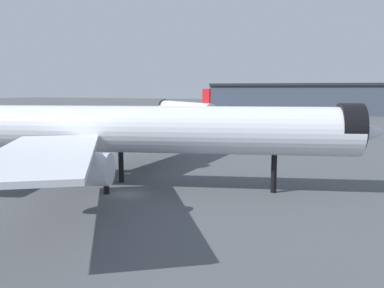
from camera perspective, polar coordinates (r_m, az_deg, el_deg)
ground at (r=48.92m, az=-9.35°, el=-7.06°), size 900.00×900.00×0.00m
airliner_near_gate at (r=50.33m, az=-8.75°, el=1.96°), size 60.30×53.87×16.84m
airliner_far_taxiway at (r=150.59m, az=-1.05°, el=5.20°), size 40.58×38.14×12.66m
terminal_building at (r=214.26m, az=25.55°, el=5.87°), size 165.57×36.81×29.48m
baggage_tug_wing at (r=85.63m, az=-18.83°, el=-0.32°), size 2.58×3.51×1.85m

